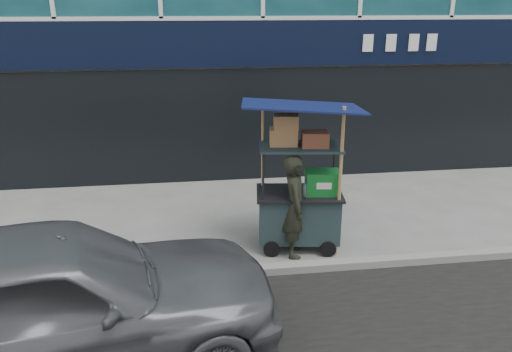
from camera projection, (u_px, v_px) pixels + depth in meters
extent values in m
plane|color=slate|center=(300.00, 264.00, 7.45)|extent=(80.00, 80.00, 0.00)
cube|color=gray|center=(303.00, 267.00, 7.24)|extent=(80.00, 0.18, 0.12)
cube|color=black|center=(263.00, 44.00, 10.10)|extent=(15.68, 0.06, 0.90)
cube|color=black|center=(262.00, 125.00, 10.70)|extent=(15.68, 0.04, 2.40)
cube|color=#1B292E|center=(298.00, 216.00, 7.86)|extent=(1.32, 0.88, 0.72)
cylinder|color=black|center=(272.00, 249.00, 7.63)|extent=(0.25, 0.08, 0.25)
cylinder|color=black|center=(328.00, 249.00, 7.63)|extent=(0.25, 0.08, 0.25)
cube|color=black|center=(299.00, 193.00, 7.73)|extent=(1.41, 0.97, 0.04)
cylinder|color=black|center=(263.00, 178.00, 7.32)|extent=(0.03, 0.03, 0.77)
cylinder|color=black|center=(340.00, 178.00, 7.32)|extent=(0.03, 0.03, 0.77)
cylinder|color=black|center=(263.00, 165.00, 7.90)|extent=(0.03, 0.03, 0.77)
cylinder|color=black|center=(334.00, 165.00, 7.91)|extent=(0.03, 0.03, 0.77)
cube|color=#1B292E|center=(301.00, 147.00, 7.49)|extent=(1.32, 0.88, 0.03)
cylinder|color=olive|center=(340.00, 184.00, 7.36)|extent=(0.06, 0.06, 2.32)
cylinder|color=olive|center=(262.00, 174.00, 7.95)|extent=(0.05, 0.05, 2.21)
cube|color=#0B0B40|center=(302.00, 106.00, 7.28)|extent=(1.89, 1.46, 0.20)
cube|color=#10691D|center=(322.00, 182.00, 7.62)|extent=(0.56, 0.43, 0.36)
cylinder|color=silver|center=(305.00, 191.00, 7.50)|extent=(0.08, 0.08, 0.21)
cylinder|color=blue|center=(305.00, 183.00, 7.46)|extent=(0.04, 0.04, 0.02)
cube|color=#91613D|center=(283.00, 136.00, 7.49)|extent=(0.45, 0.36, 0.26)
cube|color=brown|center=(315.00, 139.00, 7.40)|extent=(0.43, 0.34, 0.23)
cube|color=#91613D|center=(286.00, 122.00, 7.39)|extent=(0.39, 0.31, 0.21)
imported|color=black|center=(295.00, 206.00, 7.50)|extent=(0.45, 0.63, 1.60)
imported|color=#57595F|center=(45.00, 302.00, 5.06)|extent=(5.13, 2.87, 1.65)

